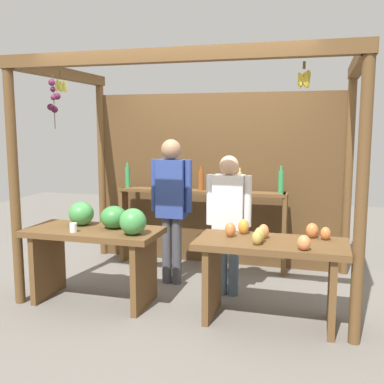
% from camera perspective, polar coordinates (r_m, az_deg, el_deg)
% --- Properties ---
extents(ground_plane, '(12.00, 12.00, 0.00)m').
position_cam_1_polar(ground_plane, '(5.25, 0.57, -11.76)').
color(ground_plane, slate).
rests_on(ground_plane, ground).
extents(market_stall, '(3.37, 2.00, 2.46)m').
position_cam_1_polar(market_stall, '(5.39, 1.85, 4.20)').
color(market_stall, brown).
rests_on(market_stall, ground).
extents(fruit_counter_left, '(1.36, 0.64, 1.02)m').
position_cam_1_polar(fruit_counter_left, '(4.73, -11.63, -5.79)').
color(fruit_counter_left, brown).
rests_on(fruit_counter_left, ground).
extents(fruit_counter_right, '(1.36, 0.64, 0.91)m').
position_cam_1_polar(fruit_counter_right, '(4.25, 9.88, -8.50)').
color(fruit_counter_right, brown).
rests_on(fruit_counter_right, ground).
extents(bottle_shelf_unit, '(2.16, 0.22, 1.33)m').
position_cam_1_polar(bottle_shelf_unit, '(5.74, 1.07, -1.94)').
color(bottle_shelf_unit, brown).
rests_on(bottle_shelf_unit, ground).
extents(vendor_man, '(0.48, 0.22, 1.66)m').
position_cam_1_polar(vendor_man, '(5.12, -2.60, -0.74)').
color(vendor_man, '#434349').
rests_on(vendor_man, ground).
extents(vendor_woman, '(0.48, 0.20, 1.50)m').
position_cam_1_polar(vendor_woman, '(4.79, 4.62, -2.70)').
color(vendor_woman, '#475869').
rests_on(vendor_woman, ground).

